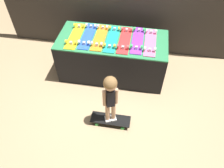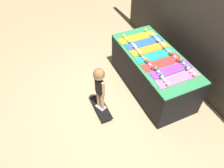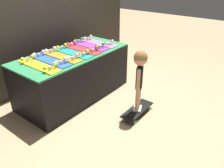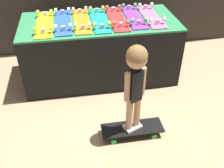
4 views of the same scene
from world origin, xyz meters
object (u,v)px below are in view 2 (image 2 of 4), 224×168
Objects in this scene: skateboard_orange_on_rack at (150,48)px; skateboard_purple_on_rack at (171,69)px; skateboard_red_on_rack at (162,62)px; skateboard_yellow_on_rack at (137,37)px; child at (99,82)px; skateboard_teal_on_rack at (155,55)px; skateboard_pink_on_rack at (178,78)px; skateboard_blue_on_rack at (144,42)px; skateboard_on_floor at (101,108)px.

skateboard_orange_on_rack is 1.00× the size of skateboard_purple_on_rack.
skateboard_red_on_rack and skateboard_purple_on_rack have the same top height.
skateboard_yellow_on_rack and skateboard_orange_on_rack have the same top height.
skateboard_purple_on_rack is 0.83× the size of child.
child is (0.37, -1.12, -0.05)m from skateboard_orange_on_rack.
skateboard_teal_on_rack is 1.00× the size of skateboard_red_on_rack.
skateboard_red_on_rack is 0.42m from skateboard_pink_on_rack.
skateboard_blue_on_rack is at bearing 179.19° from skateboard_red_on_rack.
skateboard_teal_on_rack is (0.62, 0.02, 0.00)m from skateboard_yellow_on_rack.
skateboard_yellow_on_rack is 0.42m from skateboard_orange_on_rack.
skateboard_purple_on_rack is at bearing 8.58° from skateboard_red_on_rack.
skateboard_on_floor is (0.58, -1.13, -0.70)m from skateboard_blue_on_rack.
skateboard_orange_on_rack is 1.19m from child.
child is (-0.46, -1.13, -0.05)m from skateboard_pink_on_rack.
skateboard_yellow_on_rack is 1.04m from skateboard_purple_on_rack.
skateboard_blue_on_rack is 1.00× the size of skateboard_orange_on_rack.
skateboard_red_on_rack is (0.21, 0.00, 0.00)m from skateboard_teal_on_rack.
skateboard_purple_on_rack reaches higher than skateboard_on_floor.
skateboard_blue_on_rack is at bearing 179.58° from skateboard_orange_on_rack.
skateboard_on_floor is (0.16, -1.11, -0.70)m from skateboard_teal_on_rack.
skateboard_blue_on_rack is 1.22× the size of skateboard_on_floor.
skateboard_pink_on_rack is (1.04, 0.00, 0.00)m from skateboard_blue_on_rack.
skateboard_yellow_on_rack is 1.22× the size of skateboard_on_floor.
skateboard_blue_on_rack is 0.21m from skateboard_orange_on_rack.
skateboard_pink_on_rack is (0.83, 0.00, 0.00)m from skateboard_orange_on_rack.
skateboard_yellow_on_rack and skateboard_red_on_rack have the same top height.
skateboard_pink_on_rack is (0.21, -0.02, 0.00)m from skateboard_purple_on_rack.
skateboard_purple_on_rack is 1.22× the size of skateboard_on_floor.
skateboard_yellow_on_rack is at bearing 125.67° from skateboard_on_floor.
skateboard_yellow_on_rack is 1.25m from skateboard_pink_on_rack.
skateboard_orange_on_rack is 1.00× the size of skateboard_pink_on_rack.
skateboard_teal_on_rack is at bearing 98.29° from skateboard_on_floor.
child is at bearing -92.37° from skateboard_red_on_rack.
skateboard_purple_on_rack is at bearing 2.21° from skateboard_orange_on_rack.
skateboard_yellow_on_rack is at bearing 103.51° from child.
skateboard_on_floor is at bearing -54.33° from skateboard_yellow_on_rack.
skateboard_purple_on_rack is (0.83, 0.02, 0.00)m from skateboard_blue_on_rack.
skateboard_purple_on_rack is 0.21m from skateboard_pink_on_rack.
skateboard_red_on_rack is 0.21m from skateboard_purple_on_rack.
skateboard_red_on_rack is at bearing -171.42° from skateboard_purple_on_rack.
skateboard_teal_on_rack is 1.00× the size of skateboard_pink_on_rack.
skateboard_teal_on_rack and skateboard_purple_on_rack have the same top height.
skateboard_pink_on_rack is 1.22m from child.
skateboard_orange_on_rack is at bearing 108.23° from skateboard_on_floor.
skateboard_teal_on_rack is 1.00× the size of skateboard_purple_on_rack.
skateboard_orange_on_rack reaches higher than skateboard_on_floor.
skateboard_orange_on_rack is 0.63m from skateboard_purple_on_rack.
child is (0.16, -1.11, -0.05)m from skateboard_teal_on_rack.
skateboard_on_floor is (-0.46, -1.13, -0.70)m from skateboard_pink_on_rack.
skateboard_yellow_on_rack and skateboard_teal_on_rack have the same top height.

